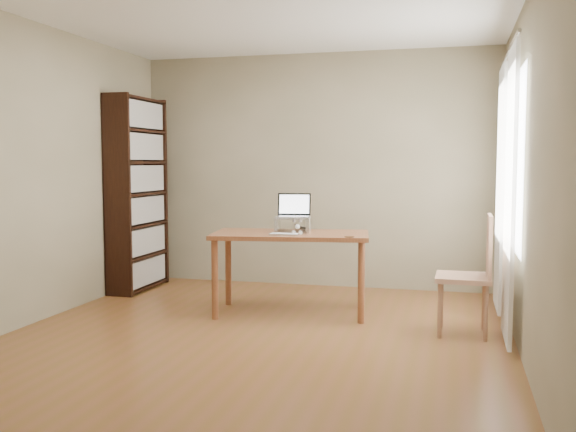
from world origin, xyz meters
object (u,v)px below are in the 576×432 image
object	(u,v)px
laptop	(294,211)
keyboard	(284,234)
bookshelf	(138,194)
cat	(297,225)
chair	(473,270)
desk	(291,243)

from	to	relation	value
laptop	keyboard	bearing A→B (deg)	-98.66
laptop	keyboard	world-z (taller)	laptop
bookshelf	cat	world-z (taller)	bookshelf
bookshelf	chair	distance (m)	3.70
bookshelf	chair	xyz separation A→B (m)	(3.51, -1.04, -0.52)
desk	cat	distance (m)	0.20
cat	keyboard	bearing A→B (deg)	-115.68
desk	laptop	world-z (taller)	laptop
cat	chair	xyz separation A→B (m)	(1.57, -0.45, -0.28)
desk	keyboard	xyz separation A→B (m)	(-0.00, -0.22, 0.11)
bookshelf	desk	size ratio (longest dim) A/B	1.40
desk	keyboard	world-z (taller)	keyboard
keyboard	chair	world-z (taller)	chair
desk	keyboard	distance (m)	0.24
bookshelf	cat	size ratio (longest dim) A/B	4.42
keyboard	cat	world-z (taller)	cat
laptop	keyboard	distance (m)	0.40
laptop	cat	size ratio (longest dim) A/B	0.71
laptop	bookshelf	bearing A→B (deg)	155.33
bookshelf	laptop	size ratio (longest dim) A/B	6.20
bookshelf	keyboard	world-z (taller)	bookshelf
cat	bookshelf	bearing A→B (deg)	143.53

